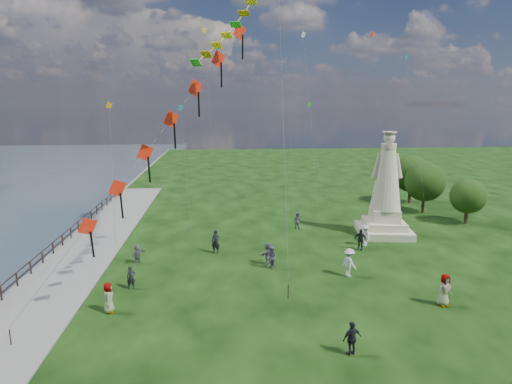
{
  "coord_description": "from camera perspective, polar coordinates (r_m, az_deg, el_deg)",
  "views": [
    {
      "loc": [
        -3.4,
        -20.42,
        11.36
      ],
      "look_at": [
        -1.0,
        8.0,
        5.5
      ],
      "focal_mm": 30.0,
      "sensor_mm": 36.0,
      "label": 1
    }
  ],
  "objects": [
    {
      "name": "small_kites",
      "position": [
        44.04,
        3.03,
        13.98
      ],
      "size": [
        29.18,
        16.3,
        24.57
      ],
      "color": "teal",
      "rests_on": "ground"
    },
    {
      "name": "red_kite_train",
      "position": [
        25.25,
        -11.54,
        8.71
      ],
      "size": [
        11.92,
        9.35,
        16.38
      ],
      "color": "black",
      "rests_on": "ground"
    },
    {
      "name": "person_4",
      "position": [
        27.26,
        23.83,
        -11.87
      ],
      "size": [
        1.06,
        0.83,
        1.91
      ],
      "primitive_type": "imported",
      "rotation": [
        0.0,
        0.0,
        0.3
      ],
      "color": "#595960",
      "rests_on": "ground"
    },
    {
      "name": "person_6",
      "position": [
        33.42,
        -5.39,
        -6.62
      ],
      "size": [
        0.78,
        0.63,
        1.87
      ],
      "primitive_type": "imported",
      "rotation": [
        0.0,
        0.0,
        -0.31
      ],
      "color": "black",
      "rests_on": "ground"
    },
    {
      "name": "tree_row",
      "position": [
        49.68,
        21.76,
        1.42
      ],
      "size": [
        5.96,
        12.83,
        5.64
      ],
      "color": "#382314",
      "rests_on": "ground"
    },
    {
      "name": "person_2",
      "position": [
        29.68,
        12.31,
        -9.17
      ],
      "size": [
        1.13,
        1.4,
        1.93
      ],
      "primitive_type": "imported",
      "rotation": [
        0.0,
        0.0,
        2.03
      ],
      "color": "silver",
      "rests_on": "ground"
    },
    {
      "name": "person_7",
      "position": [
        39.96,
        5.53,
        -3.81
      ],
      "size": [
        0.87,
        0.85,
        1.54
      ],
      "primitive_type": "imported",
      "rotation": [
        0.0,
        0.0,
        2.41
      ],
      "color": "#595960",
      "rests_on": "ground"
    },
    {
      "name": "person_3",
      "position": [
        21.2,
        12.67,
        -18.49
      ],
      "size": [
        1.08,
        0.78,
        1.65
      ],
      "primitive_type": "imported",
      "rotation": [
        0.0,
        0.0,
        3.46
      ],
      "color": "black",
      "rests_on": "ground"
    },
    {
      "name": "statue",
      "position": [
        39.09,
        16.91,
        -0.59
      ],
      "size": [
        5.11,
        5.11,
        9.1
      ],
      "rotation": [
        0.0,
        0.0,
        -0.15
      ],
      "color": "#BFB190",
      "rests_on": "ground"
    },
    {
      "name": "person_9",
      "position": [
        35.05,
        13.75,
        -6.16
      ],
      "size": [
        1.13,
        1.01,
        1.73
      ],
      "primitive_type": "imported",
      "rotation": [
        0.0,
        0.0,
        -0.62
      ],
      "color": "black",
      "rests_on": "ground"
    },
    {
      "name": "person_11",
      "position": [
        31.07,
        1.59,
        -8.2
      ],
      "size": [
        1.52,
        1.6,
        1.66
      ],
      "primitive_type": "imported",
      "rotation": [
        0.0,
        0.0,
        3.99
      ],
      "color": "#595960",
      "rests_on": "ground"
    },
    {
      "name": "person_8",
      "position": [
        36.16,
        14.34,
        -5.61
      ],
      "size": [
        0.96,
        1.28,
        1.77
      ],
      "primitive_type": "imported",
      "rotation": [
        0.0,
        0.0,
        -1.2
      ],
      "color": "silver",
      "rests_on": "ground"
    },
    {
      "name": "lamppost",
      "position": [
        39.94,
        16.38,
        -0.24
      ],
      "size": [
        0.45,
        0.45,
        4.84
      ],
      "color": "silver",
      "rests_on": "ground"
    },
    {
      "name": "person_10",
      "position": [
        25.68,
        -19.07,
        -13.18
      ],
      "size": [
        0.64,
        0.92,
        1.74
      ],
      "primitive_type": "imported",
      "rotation": [
        0.0,
        0.0,
        1.72
      ],
      "color": "#595960",
      "rests_on": "ground"
    },
    {
      "name": "person_5",
      "position": [
        32.49,
        -15.51,
        -7.93
      ],
      "size": [
        1.24,
        1.44,
        1.45
      ],
      "primitive_type": "imported",
      "rotation": [
        0.0,
        0.0,
        0.97
      ],
      "color": "#595960",
      "rests_on": "ground"
    },
    {
      "name": "person_1",
      "position": [
        30.26,
        2.09,
        -8.77
      ],
      "size": [
        0.75,
        0.93,
        1.65
      ],
      "primitive_type": "imported",
      "rotation": [
        0.0,
        0.0,
        -1.21
      ],
      "color": "#595960",
      "rests_on": "ground"
    },
    {
      "name": "waterfront",
      "position": [
        33.7,
        -25.41,
        -9.38
      ],
      "size": [
        200.0,
        200.0,
        1.51
      ],
      "color": "#2D3B43",
      "rests_on": "ground"
    },
    {
      "name": "person_0",
      "position": [
        28.35,
        -16.33,
        -10.89
      ],
      "size": [
        0.62,
        0.5,
        1.47
      ],
      "primitive_type": "imported",
      "rotation": [
        0.0,
        0.0,
        0.32
      ],
      "color": "black",
      "rests_on": "ground"
    }
  ]
}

